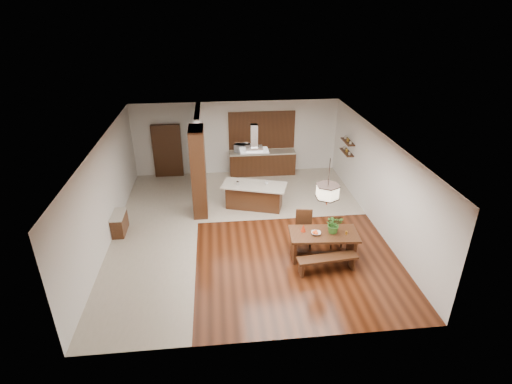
{
  "coord_description": "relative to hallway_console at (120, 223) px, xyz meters",
  "views": [
    {
      "loc": [
        -0.82,
        -10.54,
        6.42
      ],
      "look_at": [
        0.3,
        0.0,
        1.25
      ],
      "focal_mm": 28.0,
      "sensor_mm": 36.0,
      "label": 1
    }
  ],
  "objects": [
    {
      "name": "room_shell",
      "position": [
        3.81,
        -0.2,
        1.75
      ],
      "size": [
        9.0,
        9.04,
        2.92
      ],
      "color": "#361609",
      "rests_on": "ground"
    },
    {
      "name": "pendant_lantern",
      "position": [
        5.76,
        -1.88,
        1.93
      ],
      "size": [
        0.64,
        0.64,
        1.31
      ],
      "primitive_type": null,
      "color": "beige",
      "rests_on": "room_shell"
    },
    {
      "name": "kitchen_window",
      "position": [
        4.81,
        4.26,
        1.44
      ],
      "size": [
        2.6,
        0.08,
        1.5
      ],
      "primitive_type": "cube",
      "color": "#A47531",
      "rests_on": "room_shell"
    },
    {
      "name": "microwave",
      "position": [
        4.03,
        4.03,
        0.8
      ],
      "size": [
        0.71,
        0.61,
        0.33
      ],
      "primitive_type": "imported",
      "rotation": [
        0.0,
        0.0,
        -0.38
      ],
      "color": "silver",
      "rests_on": "rear_counter"
    },
    {
      "name": "partition_stub",
      "position": [
        2.41,
        3.1,
        1.14
      ],
      "size": [
        0.18,
        2.4,
        2.9
      ],
      "primitive_type": "cube",
      "color": "silver",
      "rests_on": "ground"
    },
    {
      "name": "dining_chair_left",
      "position": [
        5.35,
        -1.29,
        0.22
      ],
      "size": [
        0.55,
        0.55,
        1.06
      ],
      "primitive_type": null,
      "rotation": [
        0.0,
        0.0,
        -0.18
      ],
      "color": "black",
      "rests_on": "ground"
    },
    {
      "name": "fruit_bowl",
      "position": [
        5.53,
        -1.91,
        0.48
      ],
      "size": [
        0.3,
        0.3,
        0.06
      ],
      "primitive_type": "imported",
      "rotation": [
        0.0,
        0.0,
        -0.18
      ],
      "color": "beige",
      "rests_on": "dining_table"
    },
    {
      "name": "foliage_plant",
      "position": [
        6.02,
        -1.87,
        0.7
      ],
      "size": [
        0.48,
        0.42,
        0.51
      ],
      "primitive_type": "imported",
      "rotation": [
        0.0,
        0.0,
        0.05
      ],
      "color": "#316722",
      "rests_on": "dining_table"
    },
    {
      "name": "range_hood",
      "position": [
        4.2,
        1.18,
        2.15
      ],
      "size": [
        0.9,
        0.55,
        0.87
      ],
      "primitive_type": null,
      "color": "silver",
      "rests_on": "room_shell"
    },
    {
      "name": "tile_kitchen",
      "position": [
        5.06,
        2.3,
        -0.31
      ],
      "size": [
        5.5,
        4.0,
        0.01
      ],
      "primitive_type": "cube",
      "color": "beige",
      "rests_on": "ground"
    },
    {
      "name": "hallway_doorway",
      "position": [
        1.11,
        4.2,
        0.74
      ],
      "size": [
        1.1,
        0.2,
        2.1
      ],
      "primitive_type": "cube",
      "color": "black",
      "rests_on": "ground"
    },
    {
      "name": "dining_table",
      "position": [
        5.76,
        -1.88,
        0.24
      ],
      "size": [
        1.89,
        1.05,
        0.76
      ],
      "rotation": [
        0.0,
        0.0,
        -0.08
      ],
      "color": "black",
      "rests_on": "ground"
    },
    {
      "name": "gold_ornament",
      "position": [
        6.33,
        -2.0,
        0.49
      ],
      "size": [
        0.08,
        0.08,
        0.09
      ],
      "primitive_type": "cylinder",
      "rotation": [
        0.0,
        0.0,
        -0.3
      ],
      "color": "gold",
      "rests_on": "dining_table"
    },
    {
      "name": "shelf_lower",
      "position": [
        7.68,
        2.4,
        1.08
      ],
      "size": [
        0.26,
        0.9,
        0.04
      ],
      "primitive_type": "cube",
      "color": "black",
      "rests_on": "room_shell"
    },
    {
      "name": "napkin_cone",
      "position": [
        5.22,
        -1.74,
        0.55
      ],
      "size": [
        0.16,
        0.16,
        0.21
      ],
      "primitive_type": "cone",
      "rotation": [
        0.0,
        0.0,
        0.21
      ],
      "color": "#AD260C",
      "rests_on": "dining_table"
    },
    {
      "name": "shelf_upper",
      "position": [
        7.68,
        2.4,
        1.49
      ],
      "size": [
        0.26,
        0.9,
        0.04
      ],
      "primitive_type": "cube",
      "color": "black",
      "rests_on": "room_shell"
    },
    {
      "name": "dining_chair_right",
      "position": [
        6.26,
        -1.36,
        0.1
      ],
      "size": [
        0.37,
        0.37,
        0.84
      ],
      "primitive_type": null,
      "rotation": [
        0.0,
        0.0,
        -0.01
      ],
      "color": "black",
      "rests_on": "ground"
    },
    {
      "name": "rear_counter",
      "position": [
        4.81,
        4.0,
        0.16
      ],
      "size": [
        2.6,
        0.62,
        0.95
      ],
      "color": "black",
      "rests_on": "ground"
    },
    {
      "name": "island_cup",
      "position": [
        4.6,
        1.11,
        0.6
      ],
      "size": [
        0.14,
        0.14,
        0.09
      ],
      "primitive_type": "imported",
      "rotation": [
        0.0,
        0.0,
        -0.28
      ],
      "color": "silver",
      "rests_on": "kitchen_island"
    },
    {
      "name": "dining_bench",
      "position": [
        5.71,
        -2.54,
        -0.09
      ],
      "size": [
        1.61,
        0.5,
        0.45
      ],
      "primitive_type": null,
      "rotation": [
        0.0,
        0.0,
        0.09
      ],
      "color": "black",
      "rests_on": "ground"
    },
    {
      "name": "kitchen_island",
      "position": [
        4.2,
        1.18,
        0.13
      ],
      "size": [
        2.27,
        1.5,
        0.86
      ],
      "rotation": [
        0.0,
        0.0,
        -0.31
      ],
      "color": "black",
      "rests_on": "ground"
    },
    {
      "name": "hallway_console",
      "position": [
        0.0,
        0.0,
        0.0
      ],
      "size": [
        0.37,
        0.88,
        0.63
      ],
      "primitive_type": "cube",
      "color": "black",
      "rests_on": "ground"
    },
    {
      "name": "tile_hallway",
      "position": [
        1.06,
        -0.2,
        -0.31
      ],
      "size": [
        2.5,
        9.0,
        0.01
      ],
      "primitive_type": "cube",
      "color": "beige",
      "rests_on": "ground"
    },
    {
      "name": "partition_pier",
      "position": [
        2.41,
        1.0,
        1.14
      ],
      "size": [
        0.45,
        1.0,
        2.9
      ],
      "primitive_type": "cube",
      "color": "black",
      "rests_on": "ground"
    },
    {
      "name": "soffit_band",
      "position": [
        3.81,
        -0.2,
        2.57
      ],
      "size": [
        8.0,
        9.0,
        0.02
      ],
      "primitive_type": "cube",
      "color": "#371D0D",
      "rests_on": "room_shell"
    }
  ]
}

